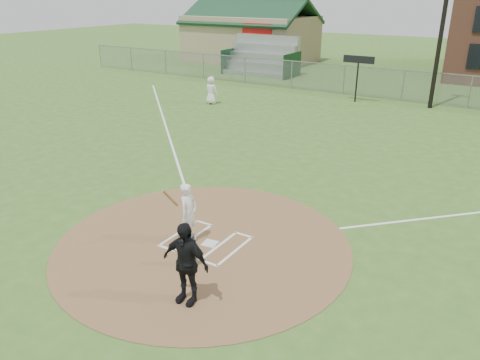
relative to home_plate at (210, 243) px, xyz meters
The scene contains 13 objects.
ground 0.20m from the home_plate, 149.89° to the right, with size 140.00×140.00×0.00m, color #386121.
dirt_circle 0.20m from the home_plate, 149.89° to the right, with size 8.40×8.40×0.02m, color olive.
home_plate is the anchor object (origin of this frame).
foul_line_third 12.78m from the home_plate, 135.86° to the left, with size 0.10×24.00×0.01m, color white.
catcher 1.33m from the home_plate, 76.42° to the right, with size 0.47×0.36×0.96m, color slate.
umpire 2.83m from the home_plate, 66.24° to the right, with size 1.19×0.49×2.03m, color black.
ondeck_player 17.93m from the home_plate, 125.03° to the left, with size 0.84×0.55×1.72m, color white.
batters_boxes 0.18m from the home_plate, 163.58° to the left, with size 2.08×1.88×0.01m.
batter_at_plate 1.08m from the home_plate, 165.68° to the right, with size 0.57×1.03×1.78m.
outfield_fence 21.92m from the home_plate, 90.45° to the left, with size 56.08×0.08×2.03m.
bleachers 29.28m from the home_plate, 116.78° to the left, with size 6.08×3.20×3.20m.
clubhouse 37.65m from the home_plate, 118.91° to the left, with size 12.20×8.71×6.23m.
scoreboard_sign 20.41m from the home_plate, 97.57° to the left, with size 2.00×0.10×2.93m.
Camera 1 is at (7.08, -9.37, 6.75)m, focal length 35.00 mm.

